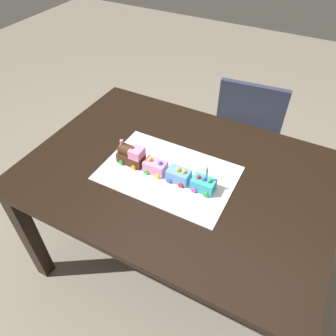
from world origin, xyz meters
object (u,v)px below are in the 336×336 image
object	(u,v)px
dining_table	(177,187)
birthday_candle	(207,172)
cake_car_caboose_bubblegum	(155,167)
chair	(248,129)
cake_car_hopper_turquoise	(203,184)
cake_car_flatbed_sky_blue	(179,175)
cake_locomotive	(131,155)

from	to	relation	value
dining_table	birthday_candle	size ratio (longest dim) A/B	21.28
dining_table	cake_car_caboose_bubblegum	bearing A→B (deg)	-147.66
dining_table	chair	size ratio (longest dim) A/B	1.63
chair	cake_car_hopper_turquoise	size ratio (longest dim) A/B	8.60
dining_table	birthday_candle	world-z (taller)	birthday_candle
chair	cake_car_flatbed_sky_blue	bearing A→B (deg)	78.79
dining_table	cake_locomotive	size ratio (longest dim) A/B	10.00
dining_table	cake_car_hopper_turquoise	distance (m)	0.21
cake_car_flatbed_sky_blue	birthday_candle	bearing A→B (deg)	0.00
cake_car_flatbed_sky_blue	cake_car_caboose_bubblegum	bearing A→B (deg)	180.00
dining_table	cake_car_hopper_turquoise	size ratio (longest dim) A/B	14.00
cake_locomotive	cake_car_caboose_bubblegum	bearing A→B (deg)	0.00
cake_car_flatbed_sky_blue	dining_table	bearing A→B (deg)	119.91
cake_car_caboose_bubblegum	chair	bearing A→B (deg)	76.90
cake_locomotive	cake_car_flatbed_sky_blue	distance (m)	0.25
chair	cake_car_hopper_turquoise	xyz separation A→B (m)	(0.03, -0.89, 0.30)
cake_locomotive	cake_car_hopper_turquoise	world-z (taller)	cake_locomotive
cake_locomotive	cake_car_hopper_turquoise	xyz separation A→B (m)	(0.36, 0.00, -0.02)
chair	birthday_candle	bearing A→B (deg)	86.97
chair	cake_car_caboose_bubblegum	xyz separation A→B (m)	(-0.21, -0.89, 0.30)
dining_table	cake_locomotive	distance (m)	0.27
dining_table	cake_car_caboose_bubblegum	distance (m)	0.17
birthday_candle	cake_car_hopper_turquoise	bearing A→B (deg)	-180.00
cake_locomotive	cake_car_hopper_turquoise	bearing A→B (deg)	0.00
dining_table	birthday_candle	distance (m)	0.27
cake_car_hopper_turquoise	cake_locomotive	bearing A→B (deg)	180.00
dining_table	birthday_candle	bearing A→B (deg)	-19.11
cake_car_caboose_bubblegum	birthday_candle	size ratio (longest dim) A/B	1.52
birthday_candle	cake_car_caboose_bubblegum	bearing A→B (deg)	-180.00
chair	birthday_candle	xyz separation A→B (m)	(0.04, -0.89, 0.37)
cake_locomotive	cake_car_flatbed_sky_blue	world-z (taller)	cake_locomotive
dining_table	cake_locomotive	xyz separation A→B (m)	(-0.22, -0.06, 0.16)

